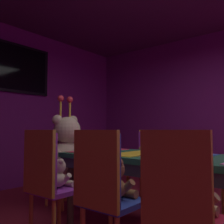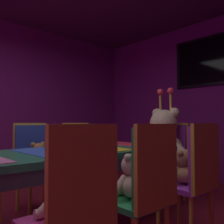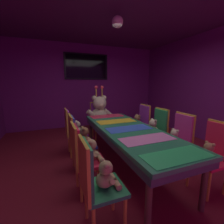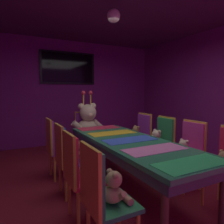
{
  "view_description": "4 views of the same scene",
  "coord_description": "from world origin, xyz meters",
  "px_view_note": "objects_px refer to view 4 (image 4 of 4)",
  "views": [
    {
      "loc": [
        -2.27,
        -0.95,
        0.99
      ],
      "look_at": [
        -0.08,
        0.83,
        1.18
      ],
      "focal_mm": 41.42,
      "sensor_mm": 36.0,
      "label": 1
    },
    {
      "loc": [
        1.96,
        -1.01,
        0.99
      ],
      "look_at": [
        -0.23,
        0.97,
        1.11
      ],
      "focal_mm": 40.56,
      "sensor_mm": 36.0,
      "label": 2
    },
    {
      "loc": [
        -1.21,
        -2.25,
        1.5
      ],
      "look_at": [
        0.05,
        0.91,
        0.87
      ],
      "focal_mm": 24.83,
      "sensor_mm": 36.0,
      "label": 3
    },
    {
      "loc": [
        -1.53,
        -2.4,
        1.41
      ],
      "look_at": [
        0.23,
        1.0,
        1.04
      ],
      "focal_mm": 33.05,
      "sensor_mm": 36.0,
      "label": 4
    }
  ],
  "objects_px": {
    "chair_left_3": "(54,142)",
    "teddy_left_1": "(89,166)",
    "banquet_table": "(130,146)",
    "chair_right_3": "(142,133)",
    "wall_tv": "(68,68)",
    "teddy_right_2": "(156,140)",
    "chair_right_1": "(190,147)",
    "throne_chair": "(85,129)",
    "chair_left_1": "(76,168)",
    "teddy_right_0": "(224,163)",
    "chair_left_2": "(65,153)",
    "king_teddy_bear": "(88,122)",
    "chair_right_2": "(163,139)",
    "teddy_left_3": "(63,143)",
    "teddy_right_3": "(136,134)",
    "pendant_light": "(114,16)",
    "teddy_left_2": "(75,152)",
    "chair_left_0": "(99,191)",
    "teddy_right_1": "(183,150)",
    "teddy_left_0": "(114,189)"
  },
  "relations": [
    {
      "from": "teddy_left_0",
      "to": "teddy_right_2",
      "type": "relative_size",
      "value": 0.91
    },
    {
      "from": "teddy_right_1",
      "to": "teddy_right_3",
      "type": "distance_m",
      "value": 1.21
    },
    {
      "from": "chair_right_1",
      "to": "chair_right_3",
      "type": "xyz_separation_m",
      "value": [
        -0.01,
        1.21,
        0.0
      ]
    },
    {
      "from": "chair_right_1",
      "to": "throne_chair",
      "type": "distance_m",
      "value": 2.28
    },
    {
      "from": "pendant_light",
      "to": "king_teddy_bear",
      "type": "bearing_deg",
      "value": 88.45
    },
    {
      "from": "chair_left_2",
      "to": "chair_right_3",
      "type": "bearing_deg",
      "value": 20.61
    },
    {
      "from": "chair_right_3",
      "to": "king_teddy_bear",
      "type": "distance_m",
      "value": 1.14
    },
    {
      "from": "teddy_left_1",
      "to": "teddy_left_3",
      "type": "height_order",
      "value": "teddy_left_1"
    },
    {
      "from": "teddy_right_1",
      "to": "teddy_right_3",
      "type": "relative_size",
      "value": 0.91
    },
    {
      "from": "chair_right_1",
      "to": "throne_chair",
      "type": "relative_size",
      "value": 1.0
    },
    {
      "from": "chair_left_2",
      "to": "chair_right_2",
      "type": "distance_m",
      "value": 1.71
    },
    {
      "from": "teddy_left_2",
      "to": "teddy_right_0",
      "type": "bearing_deg",
      "value": -39.83
    },
    {
      "from": "teddy_left_3",
      "to": "teddy_right_2",
      "type": "relative_size",
      "value": 0.84
    },
    {
      "from": "banquet_table",
      "to": "wall_tv",
      "type": "xyz_separation_m",
      "value": [
        0.0,
        3.11,
        1.39
      ]
    },
    {
      "from": "chair_left_2",
      "to": "king_teddy_bear",
      "type": "bearing_deg",
      "value": 57.98
    },
    {
      "from": "king_teddy_bear",
      "to": "teddy_left_2",
      "type": "bearing_deg",
      "value": -27.4
    },
    {
      "from": "teddy_right_3",
      "to": "teddy_right_2",
      "type": "bearing_deg",
      "value": 89.16
    },
    {
      "from": "teddy_right_2",
      "to": "teddy_left_1",
      "type": "bearing_deg",
      "value": 23.35
    },
    {
      "from": "chair_right_3",
      "to": "teddy_left_2",
      "type": "bearing_deg",
      "value": 22.34
    },
    {
      "from": "teddy_left_0",
      "to": "chair_right_2",
      "type": "distance_m",
      "value": 2.0
    },
    {
      "from": "banquet_table",
      "to": "teddy_right_0",
      "type": "height_order",
      "value": "banquet_table"
    },
    {
      "from": "teddy_left_0",
      "to": "teddy_left_3",
      "type": "height_order",
      "value": "teddy_left_0"
    },
    {
      "from": "banquet_table",
      "to": "chair_right_1",
      "type": "height_order",
      "value": "chair_right_1"
    },
    {
      "from": "chair_left_0",
      "to": "chair_right_2",
      "type": "bearing_deg",
      "value": 34.96
    },
    {
      "from": "banquet_table",
      "to": "chair_left_3",
      "type": "distance_m",
      "value": 1.27
    },
    {
      "from": "teddy_right_1",
      "to": "chair_right_1",
      "type": "bearing_deg",
      "value": -180.0
    },
    {
      "from": "banquet_table",
      "to": "teddy_right_2",
      "type": "height_order",
      "value": "teddy_right_2"
    },
    {
      "from": "chair_left_3",
      "to": "teddy_left_1",
      "type": "bearing_deg",
      "value": -84.61
    },
    {
      "from": "chair_left_0",
      "to": "teddy_right_1",
      "type": "relative_size",
      "value": 3.47
    },
    {
      "from": "king_teddy_bear",
      "to": "chair_left_3",
      "type": "bearing_deg",
      "value": -50.44
    },
    {
      "from": "chair_right_1",
      "to": "chair_right_3",
      "type": "relative_size",
      "value": 1.0
    },
    {
      "from": "teddy_right_1",
      "to": "chair_left_0",
      "type": "bearing_deg",
      "value": 21.31
    },
    {
      "from": "teddy_right_3",
      "to": "king_teddy_bear",
      "type": "height_order",
      "value": "king_teddy_bear"
    },
    {
      "from": "chair_left_0",
      "to": "king_teddy_bear",
      "type": "height_order",
      "value": "king_teddy_bear"
    },
    {
      "from": "chair_left_3",
      "to": "teddy_right_3",
      "type": "distance_m",
      "value": 1.58
    },
    {
      "from": "throne_chair",
      "to": "wall_tv",
      "type": "xyz_separation_m",
      "value": [
        0.0,
        1.29,
        1.45
      ]
    },
    {
      "from": "chair_right_1",
      "to": "pendant_light",
      "type": "relative_size",
      "value": 4.92
    },
    {
      "from": "chair_left_3",
      "to": "pendant_light",
      "type": "distance_m",
      "value": 2.18
    },
    {
      "from": "teddy_left_0",
      "to": "wall_tv",
      "type": "relative_size",
      "value": 0.21
    },
    {
      "from": "chair_left_2",
      "to": "teddy_left_2",
      "type": "distance_m",
      "value": 0.15
    },
    {
      "from": "banquet_table",
      "to": "chair_right_3",
      "type": "bearing_deg",
      "value": 47.17
    },
    {
      "from": "chair_left_1",
      "to": "teddy_right_0",
      "type": "distance_m",
      "value": 1.72
    },
    {
      "from": "chair_left_1",
      "to": "teddy_right_2",
      "type": "distance_m",
      "value": 1.72
    },
    {
      "from": "teddy_right_0",
      "to": "pendant_light",
      "type": "height_order",
      "value": "pendant_light"
    },
    {
      "from": "chair_left_3",
      "to": "pendant_light",
      "type": "bearing_deg",
      "value": -31.35
    },
    {
      "from": "pendant_light",
      "to": "teddy_left_2",
      "type": "bearing_deg",
      "value": -167.62
    },
    {
      "from": "throne_chair",
      "to": "teddy_left_1",
      "type": "bearing_deg",
      "value": -19.03
    },
    {
      "from": "teddy_left_0",
      "to": "king_teddy_bear",
      "type": "distance_m",
      "value": 2.67
    },
    {
      "from": "banquet_table",
      "to": "wall_tv",
      "type": "distance_m",
      "value": 3.41
    },
    {
      "from": "teddy_left_0",
      "to": "teddy_right_2",
      "type": "distance_m",
      "value": 1.89
    }
  ]
}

